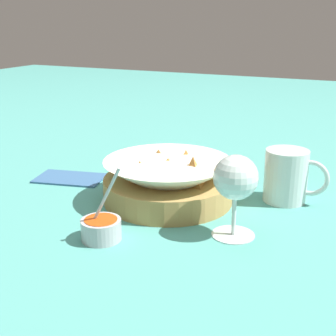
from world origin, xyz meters
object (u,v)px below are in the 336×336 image
at_px(food_basket, 168,182).
at_px(wine_glass, 236,181).
at_px(beer_mug, 287,178).
at_px(side_plate, 192,161).
at_px(sauce_cup, 99,228).

bearing_deg(food_basket, wine_glass, -29.78).
distance_m(beer_mug, side_plate, 0.29).
xyz_separation_m(wine_glass, beer_mug, (0.04, 0.19, -0.05)).
bearing_deg(beer_mug, wine_glass, -103.33).
height_order(food_basket, side_plate, food_basket).
xyz_separation_m(sauce_cup, side_plate, (-0.02, 0.43, -0.01)).
height_order(food_basket, wine_glass, wine_glass).
distance_m(sauce_cup, side_plate, 0.44).
xyz_separation_m(food_basket, wine_glass, (0.16, -0.09, 0.06)).
height_order(food_basket, beer_mug, beer_mug).
bearing_deg(sauce_cup, side_plate, 92.53).
height_order(sauce_cup, side_plate, sauce_cup).
bearing_deg(side_plate, food_basket, -78.61).
height_order(sauce_cup, beer_mug, sauce_cup).
height_order(sauce_cup, wine_glass, wine_glass).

